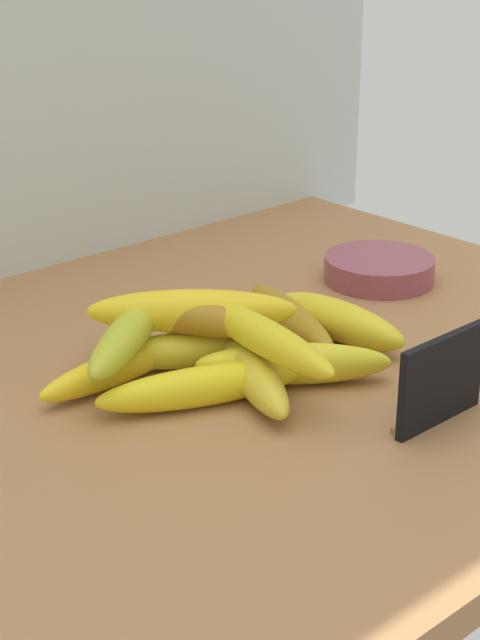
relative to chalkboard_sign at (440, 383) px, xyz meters
The scene contains 15 objects.
counter_top 24.17cm from the chalkboard_sign, 118.79° to the left, with size 110.00×76.00×3.00cm, color #A37044.
chalkboard_sign is the anchor object (origin of this frame).
fruit_bowl 35.92cm from the chalkboard_sign, 49.53° to the left, with size 13.41×13.41×3.06cm, color #8D4351.
banana_0 25.77cm from the chalkboard_sign, 111.93° to the left, with size 17.43×3.70×3.70cm, color yellow.
banana_1 23.51cm from the chalkboard_sign, 103.22° to the left, with size 18.20×3.56×3.56cm, color yellow.
banana_2 19.63cm from the chalkboard_sign, 70.25° to the left, with size 16.98×4.34×4.34cm, color yellow.
banana_3 23.22cm from the chalkboard_sign, 80.61° to the left, with size 19.30×3.69×3.69cm, color #A4791A.
banana_4 21.64cm from the chalkboard_sign, 129.42° to the left, with size 20.31×3.79×3.79cm, color yellow.
banana_5 17.82cm from the chalkboard_sign, 118.24° to the left, with size 18.32×3.94×3.94cm, color gold.
banana_6 15.00cm from the chalkboard_sign, 106.53° to the left, with size 19.05×4.08×4.08cm, color yellow.
banana_7 30.82cm from the chalkboard_sign, 123.73° to the left, with size 17.90×3.27×3.27cm, color yellow.
banana_8 16.93cm from the chalkboard_sign, 116.80° to the left, with size 20.55×3.49×3.49cm, color yellow.
banana_9 26.16cm from the chalkboard_sign, 112.04° to the left, with size 19.04×3.53×3.53cm, color #A66E19.
banana_10 29.62cm from the chalkboard_sign, 123.34° to the left, with size 18.43×3.65×3.65cm, color gold.
banana_11 25.65cm from the chalkboard_sign, 110.21° to the left, with size 20.89×4.30×4.30cm, color yellow.
Camera 1 is at (-56.33, -69.55, 47.53)cm, focal length 57.53 mm.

